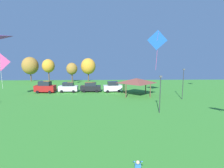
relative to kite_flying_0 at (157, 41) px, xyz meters
The scene contains 13 objects.
kite_flying_0 is the anchor object (origin of this frame).
kite_flying_2 28.58m from the kite_flying_0, behind, with size 2.95×1.58×6.68m.
parked_car_leftmost 25.66m from the kite_flying_0, 161.16° to the left, with size 4.57×2.34×2.61m.
parked_car_second_from_left 21.63m from the kite_flying_0, 154.95° to the left, with size 4.27×1.99×2.23m.
parked_car_third_from_left 17.90m from the kite_flying_0, 146.00° to the left, with size 4.55×2.08×2.19m.
parked_car_rightmost_in_row 14.60m from the kite_flying_0, 132.63° to the left, with size 4.33×2.39×2.41m.
park_pavilion 9.22m from the kite_flying_0, 120.64° to the left, with size 6.21×5.51×3.60m.
light_post_0 9.12m from the kite_flying_0, ahead, with size 0.36×0.20×5.77m.
light_post_1 10.53m from the kite_flying_0, 100.38° to the right, with size 0.36×0.20×5.33m.
treeline_tree_0 43.51m from the kite_flying_0, 141.74° to the left, with size 5.17×5.17×7.97m.
treeline_tree_1 39.05m from the kite_flying_0, 136.39° to the left, with size 3.99×3.99×7.27m.
treeline_tree_2 32.91m from the kite_flying_0, 128.55° to the left, with size 3.47×3.47×6.14m.
treeline_tree_3 31.55m from the kite_flying_0, 119.06° to the left, with size 4.80×4.80×7.56m.
Camera 1 is at (1.32, -0.64, 7.83)m, focal length 28.00 mm.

